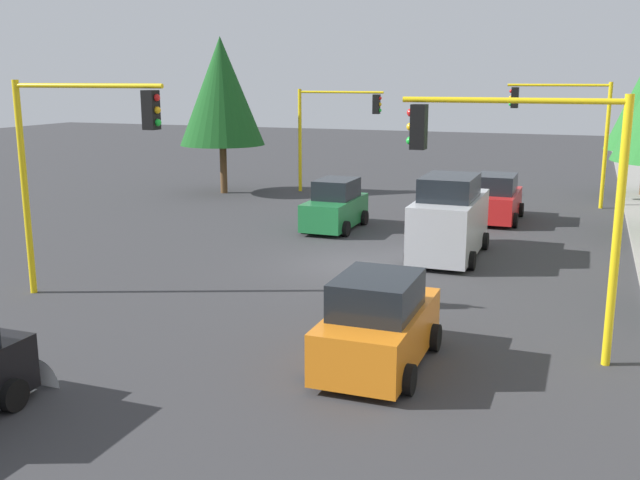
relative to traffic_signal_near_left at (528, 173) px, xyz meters
name	(u,v)px	position (x,y,z in m)	size (l,w,h in m)	color
ground_plane	(354,265)	(-6.00, -5.68, -3.96)	(120.00, 120.00, 0.00)	#353538
lane_arrow_near	(18,395)	(5.51, -8.68, -3.95)	(2.40, 1.10, 1.10)	silver
traffic_signal_near_left	(528,173)	(0.00, 0.00, 0.00)	(0.36, 4.59, 5.59)	yellow
traffic_signal_near_right	(75,147)	(0.00, -11.41, 0.17)	(0.36, 4.59, 5.85)	yellow
traffic_signal_far_right	(333,120)	(-20.00, -11.33, -0.17)	(0.36, 4.59, 5.34)	yellow
traffic_signal_far_left	(566,119)	(-20.00, 0.02, 0.09)	(0.36, 4.59, 5.72)	yellow
tree_opposite_side	(221,91)	(-18.00, -16.68, 1.26)	(4.34, 4.34, 7.95)	brown
delivery_van_silver	(449,219)	(-8.22, -3.05, -2.68)	(4.80, 2.22, 2.77)	#B2B5BA
car_orange	(378,325)	(1.72, -2.66, -3.06)	(3.93, 2.09, 1.98)	orange
car_green	(335,207)	(-11.29, -8.16, -3.06)	(3.84, 1.93, 1.98)	#1E7238
car_red	(496,200)	(-15.24, -2.39, -3.06)	(4.08, 2.08, 1.98)	red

